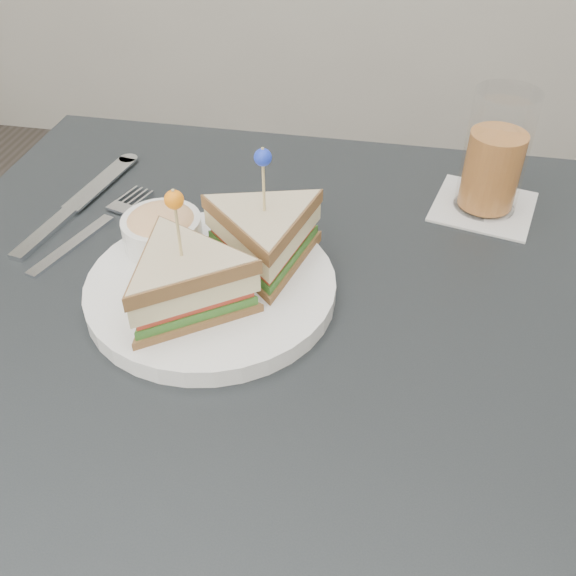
# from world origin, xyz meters

# --- Properties ---
(table) EXTENTS (0.80, 0.80, 0.75)m
(table) POSITION_xyz_m (0.00, 0.00, 0.67)
(table) COLOR black
(table) RESTS_ON ground
(plate_meal) EXTENTS (0.28, 0.27, 0.14)m
(plate_meal) POSITION_xyz_m (-0.07, 0.05, 0.79)
(plate_meal) COLOR white
(plate_meal) RESTS_ON table
(cutlery_fork) EXTENTS (0.08, 0.19, 0.01)m
(cutlery_fork) POSITION_xyz_m (-0.23, 0.13, 0.75)
(cutlery_fork) COLOR silver
(cutlery_fork) RESTS_ON table
(cutlery_knife) EXTENTS (0.06, 0.24, 0.01)m
(cutlery_knife) POSITION_xyz_m (-0.27, 0.16, 0.75)
(cutlery_knife) COLOR silver
(cutlery_knife) RESTS_ON table
(drink_set) EXTENTS (0.13, 0.13, 0.14)m
(drink_set) POSITION_xyz_m (0.20, 0.26, 0.81)
(drink_set) COLOR silver
(drink_set) RESTS_ON table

